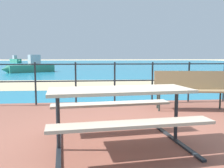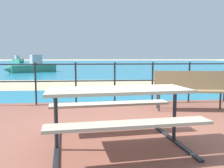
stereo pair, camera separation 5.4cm
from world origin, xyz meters
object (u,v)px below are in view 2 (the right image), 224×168
park_bench (190,86)px  boat_far (32,67)px  picnic_table (118,102)px  boat_mid (18,60)px

park_bench → boat_far: bearing=123.9°
picnic_table → park_bench: size_ratio=1.22×
boat_mid → boat_far: bearing=-15.1°
boat_mid → park_bench: bearing=-12.9°
picnic_table → boat_mid: bearing=101.2°
park_bench → boat_mid: bearing=119.1°
picnic_table → boat_far: (-4.95, 17.12, -0.23)m
park_bench → picnic_table: bearing=-122.8°
picnic_table → park_bench: park_bench is taller
park_bench → boat_far: boat_far is taller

